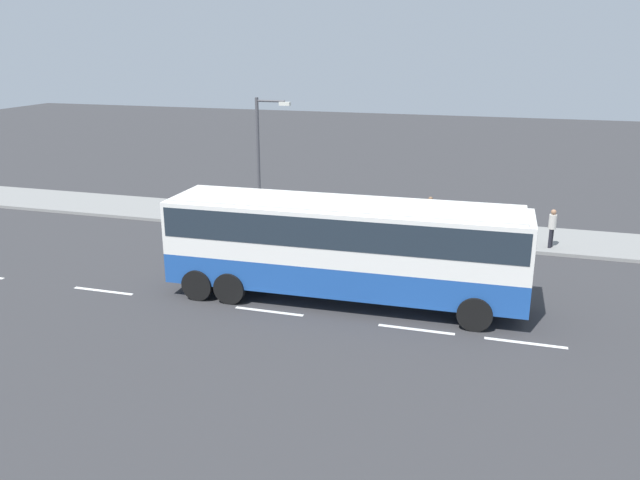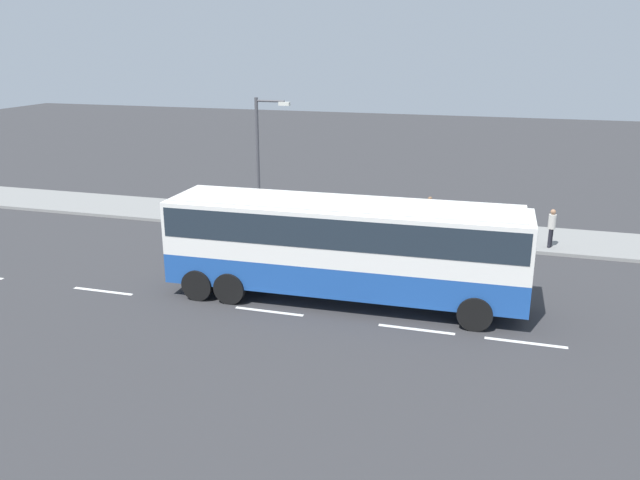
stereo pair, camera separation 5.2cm
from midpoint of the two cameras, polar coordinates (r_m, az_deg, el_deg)
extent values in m
plane|color=#333335|center=(23.02, 0.79, -4.86)|extent=(120.00, 120.00, 0.00)
cube|color=gray|center=(31.17, 5.24, 1.16)|extent=(80.00, 4.00, 0.15)
cube|color=white|center=(24.62, -18.70, -4.30)|extent=(2.40, 0.16, 0.01)
cube|color=white|center=(21.71, -4.59, -6.31)|extent=(2.40, 0.16, 0.01)
cube|color=white|center=(20.58, 8.44, -7.82)|extent=(2.40, 0.16, 0.01)
cube|color=white|center=(20.46, 17.66, -8.65)|extent=(2.40, 0.16, 0.01)
cube|color=#1E4C9E|center=(22.11, 1.98, -2.85)|extent=(12.24, 2.79, 1.04)
cube|color=white|center=(21.66, 2.01, 0.71)|extent=(12.24, 2.79, 1.83)
cube|color=#1E2833|center=(21.59, 2.02, 1.38)|extent=(12.00, 2.81, 1.01)
cube|color=#1E2833|center=(21.15, 18.16, -0.31)|extent=(0.17, 2.31, 1.46)
cube|color=white|center=(21.40, 2.04, 3.21)|extent=(11.75, 2.63, 0.12)
cylinder|color=black|center=(22.91, 13.71, -4.01)|extent=(1.11, 0.32, 1.10)
cylinder|color=black|center=(20.67, 13.46, -6.36)|extent=(1.11, 0.32, 1.10)
cylinder|color=black|center=(24.41, -5.85, -2.27)|extent=(1.11, 0.32, 1.10)
cylinder|color=black|center=(22.32, -8.06, -4.24)|extent=(1.11, 0.32, 1.10)
cylinder|color=black|center=(24.85, -8.44, -2.01)|extent=(1.11, 0.32, 1.10)
cylinder|color=black|center=(22.80, -10.84, -3.92)|extent=(1.11, 0.32, 1.10)
cylinder|color=black|center=(29.27, 19.60, 0.14)|extent=(0.14, 0.14, 0.83)
cylinder|color=black|center=(29.41, 19.71, 0.21)|extent=(0.14, 0.14, 0.83)
cylinder|color=beige|center=(29.15, 19.79, 1.55)|extent=(0.32, 0.32, 0.62)
sphere|color=#9E7051|center=(29.04, 19.88, 2.35)|extent=(0.23, 0.23, 0.23)
cylinder|color=brown|center=(31.01, 9.51, 1.77)|extent=(0.14, 0.14, 0.76)
cylinder|color=brown|center=(30.87, 9.62, 1.69)|extent=(0.14, 0.14, 0.76)
cylinder|color=beige|center=(30.77, 9.63, 2.92)|extent=(0.32, 0.32, 0.57)
sphere|color=brown|center=(30.68, 9.67, 3.62)|extent=(0.20, 0.20, 0.20)
cylinder|color=#47474C|center=(30.49, -5.56, 6.77)|extent=(0.16, 0.16, 6.05)
cylinder|color=#47474C|center=(29.86, -4.48, 12.15)|extent=(1.36, 0.10, 0.10)
cube|color=silver|center=(29.63, -3.22, 11.94)|extent=(0.50, 0.24, 0.16)
camera|label=1|loc=(0.03, 89.93, 0.02)|focal=36.19mm
camera|label=2|loc=(0.03, -90.07, -0.02)|focal=36.19mm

